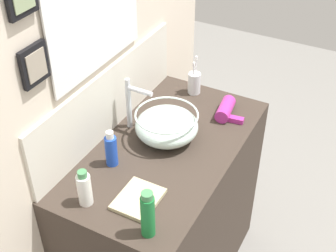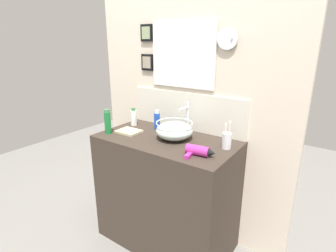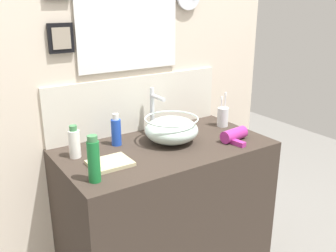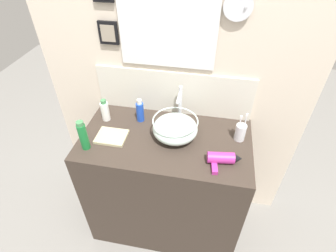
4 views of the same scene
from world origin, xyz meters
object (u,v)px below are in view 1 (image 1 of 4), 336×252
object	(u,v)px
shampoo_bottle	(84,189)
lotion_bottle	(111,150)
hair_drier	(227,108)
hand_towel	(138,199)
soap_dispenser	(148,215)
glass_bowl_sink	(167,126)
faucet	(131,101)
toothbrush_cup	(194,83)

from	to	relation	value
shampoo_bottle	lotion_bottle	xyz separation A→B (m)	(0.22, 0.03, 0.00)
hair_drier	hand_towel	distance (m)	0.67
lotion_bottle	soap_dispenser	bearing A→B (deg)	-128.41
hand_towel	lotion_bottle	bearing A→B (deg)	57.11
glass_bowl_sink	hand_towel	distance (m)	0.39
faucet	hair_drier	size ratio (longest dim) A/B	1.26
soap_dispenser	lotion_bottle	world-z (taller)	soap_dispenser
soap_dispenser	hair_drier	bearing A→B (deg)	2.33
shampoo_bottle	hand_towel	bearing A→B (deg)	-59.69
glass_bowl_sink	shampoo_bottle	bearing A→B (deg)	170.02
lotion_bottle	glass_bowl_sink	bearing A→B (deg)	-25.18
hair_drier	shampoo_bottle	world-z (taller)	shampoo_bottle
soap_dispenser	shampoo_bottle	xyz separation A→B (m)	(0.02, 0.27, -0.02)
hair_drier	lotion_bottle	xyz separation A→B (m)	(-0.54, 0.27, 0.04)
faucet	hand_towel	bearing A→B (deg)	-146.19
hair_drier	toothbrush_cup	distance (m)	0.23
hair_drier	lotion_bottle	bearing A→B (deg)	152.97
soap_dispenser	lotion_bottle	xyz separation A→B (m)	(0.24, 0.31, -0.02)
hand_towel	hair_drier	bearing A→B (deg)	-6.60
glass_bowl_sink	toothbrush_cup	bearing A→B (deg)	7.66
soap_dispenser	shampoo_bottle	world-z (taller)	soap_dispenser
lotion_bottle	shampoo_bottle	bearing A→B (deg)	-171.52
soap_dispenser	hand_towel	xyz separation A→B (m)	(0.12, 0.11, -0.08)
hair_drier	hand_towel	size ratio (longest dim) A/B	1.08
shampoo_bottle	soap_dispenser	bearing A→B (deg)	-93.99
glass_bowl_sink	hair_drier	world-z (taller)	glass_bowl_sink
shampoo_bottle	hand_towel	distance (m)	0.20
lotion_bottle	hand_towel	size ratio (longest dim) A/B	0.89
glass_bowl_sink	shampoo_bottle	size ratio (longest dim) A/B	1.77
toothbrush_cup	lotion_bottle	size ratio (longest dim) A/B	1.21
hair_drier	hand_towel	bearing A→B (deg)	173.40
faucet	lotion_bottle	xyz separation A→B (m)	(-0.25, -0.05, -0.07)
glass_bowl_sink	hand_towel	world-z (taller)	glass_bowl_sink
glass_bowl_sink	hand_towel	bearing A→B (deg)	-167.78
faucet	toothbrush_cup	bearing A→B (deg)	-17.23
shampoo_bottle	lotion_bottle	bearing A→B (deg)	8.48
glass_bowl_sink	lotion_bottle	distance (m)	0.27
glass_bowl_sink	soap_dispenser	distance (m)	0.53
faucet	shampoo_bottle	xyz separation A→B (m)	(-0.47, -0.09, -0.07)
faucet	glass_bowl_sink	bearing A→B (deg)	-90.00
shampoo_bottle	hand_towel	world-z (taller)	shampoo_bottle
toothbrush_cup	hair_drier	bearing A→B (deg)	-113.52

